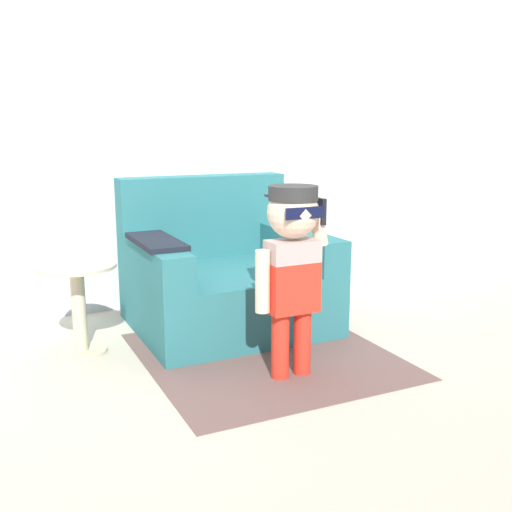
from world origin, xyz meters
The scene contains 6 objects.
ground_plane centered at (0.00, 0.00, 0.00)m, with size 10.00×10.00×0.00m, color #BCB29E.
wall_back centered at (0.00, 0.82, 1.30)m, with size 10.00×0.05×2.60m.
armchair centered at (0.24, 0.19, 0.31)m, with size 1.17×1.04×0.93m.
person_child centered at (0.23, -0.73, 0.65)m, with size 0.40×0.30×0.98m.
side_table centered at (-0.69, 0.06, 0.31)m, with size 0.44×0.44×0.51m.
rug centered at (0.24, -0.43, 0.00)m, with size 1.31×1.37×0.01m.
Camera 1 is at (-1.17, -3.26, 1.26)m, focal length 42.00 mm.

